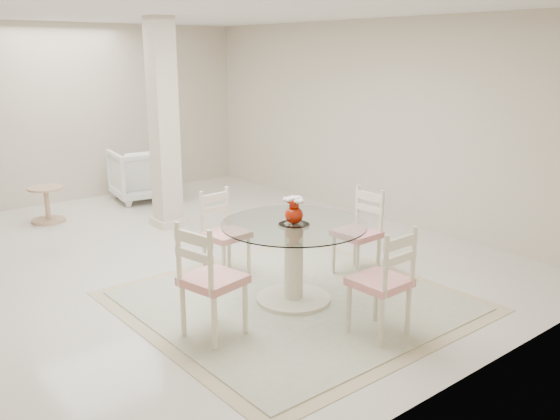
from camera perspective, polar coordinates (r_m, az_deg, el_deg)
ground at (r=6.84m, az=-9.05°, el=-4.57°), size 7.00×7.00×0.00m
room_shell at (r=6.46m, az=-9.73°, el=11.13°), size 6.02×7.02×2.71m
column at (r=7.88m, az=-11.12°, el=8.03°), size 0.30×0.30×2.70m
area_rug at (r=5.61m, az=1.31°, el=-8.75°), size 2.85×2.85×0.02m
dining_table at (r=5.47m, az=1.33°, el=-5.09°), size 1.32×1.32×0.76m
red_vase at (r=5.32m, az=1.37°, el=-0.01°), size 0.19×0.18×0.26m
dining_chair_east at (r=6.17m, az=7.83°, el=-1.52°), size 0.41×0.41×1.00m
dining_chair_north at (r=6.13m, az=-5.60°, el=-1.62°), size 0.42×0.43×0.99m
dining_chair_west at (r=4.75m, az=-7.07°, el=-6.01°), size 0.52×0.52×1.09m
dining_chair_south at (r=4.82m, az=10.23°, el=-6.17°), size 0.43×0.43×1.04m
armchair_white at (r=9.56m, az=-13.18°, el=3.37°), size 1.00×1.02×0.81m
side_table at (r=8.71m, az=-21.49°, el=0.37°), size 0.47×0.47×0.49m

